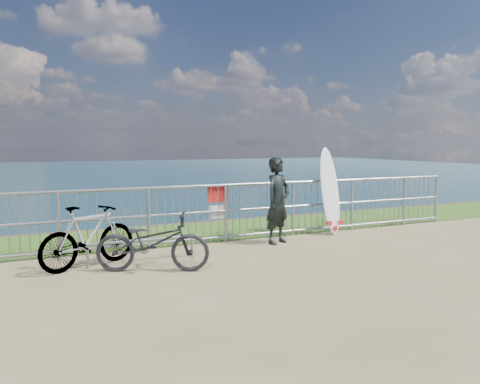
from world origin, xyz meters
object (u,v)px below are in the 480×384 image
bicycle_near (153,242)px  surfboard (330,194)px  surfer (278,201)px  bicycle_far (89,236)px

bicycle_near → surfboard: bearing=-48.6°
surfer → bicycle_far: 3.51m
surfer → surfboard: bearing=-9.5°
surfboard → bicycle_far: size_ratio=1.14×
surfer → bicycle_near: bearing=175.9°
surfboard → bicycle_far: surfboard is taller
bicycle_near → bicycle_far: (-0.83, 0.64, 0.04)m
surfer → bicycle_near: 2.84m
bicycle_far → surfboard: bearing=-106.0°
surfboard → bicycle_near: bearing=-162.1°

